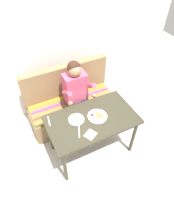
% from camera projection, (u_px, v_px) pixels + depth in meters
% --- Properties ---
extents(ground_plane, '(8.00, 8.00, 0.00)m').
position_uv_depth(ground_plane, '(91.00, 149.00, 3.12)').
color(ground_plane, beige).
extents(back_wall, '(4.40, 0.10, 2.60)m').
position_uv_depth(back_wall, '(54.00, 38.00, 2.95)').
color(back_wall, silver).
rests_on(back_wall, ground).
extents(table, '(1.20, 0.70, 0.73)m').
position_uv_depth(table, '(92.00, 123.00, 2.64)').
color(table, '#322F22').
rests_on(table, ground).
extents(couch, '(1.44, 0.56, 1.00)m').
position_uv_depth(couch, '(71.00, 104.00, 3.35)').
color(couch, olive).
rests_on(couch, ground).
extents(person, '(0.45, 0.61, 1.21)m').
position_uv_depth(person, '(77.00, 91.00, 2.95)').
color(person, '#C04968').
rests_on(person, ground).
extents(plate_breakfast, '(0.26, 0.26, 0.05)m').
position_uv_depth(plate_breakfast, '(97.00, 116.00, 2.60)').
color(plate_breakfast, white).
rests_on(plate_breakfast, table).
extents(plate_eggs, '(0.21, 0.21, 0.04)m').
position_uv_depth(plate_eggs, '(76.00, 119.00, 2.56)').
color(plate_eggs, white).
rests_on(plate_eggs, table).
extents(napkin, '(0.18, 0.17, 0.01)m').
position_uv_depth(napkin, '(90.00, 135.00, 2.40)').
color(napkin, white).
rests_on(napkin, table).
extents(fork, '(0.04, 0.17, 0.00)m').
position_uv_depth(fork, '(49.00, 121.00, 2.55)').
color(fork, silver).
rests_on(fork, table).
extents(knife, '(0.09, 0.19, 0.00)m').
position_uv_depth(knife, '(79.00, 131.00, 2.44)').
color(knife, silver).
rests_on(knife, table).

